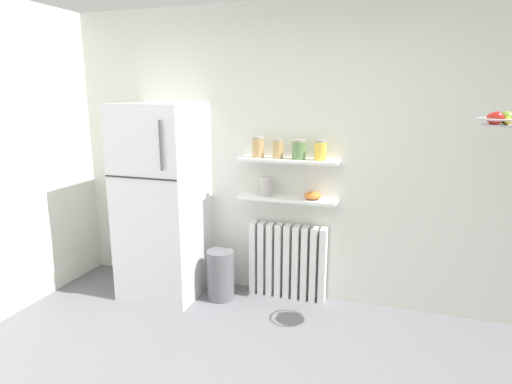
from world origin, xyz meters
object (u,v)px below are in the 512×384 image
Objects in this scene: vase at (267,187)px; refrigerator at (163,201)px; hanging_fruit_basket at (501,120)px; storage_jar_2 at (299,150)px; radiator at (287,261)px; trash_bin at (221,275)px; storage_jar_1 at (278,149)px; storage_jar_3 at (320,150)px; shelf_bowl at (313,195)px; storage_jar_0 at (258,147)px.

refrigerator is at bearing -166.55° from vase.
refrigerator is at bearing 176.45° from hanging_fruit_basket.
storage_jar_2 is (1.21, 0.22, 0.50)m from refrigerator.
radiator is 2.47× the size of hanging_fruit_basket.
radiator is 1.55× the size of trash_bin.
storage_jar_1 is 1.00× the size of storage_jar_2.
storage_jar_1 reaches higher than radiator.
storage_jar_2 is (0.18, 0.00, 0.00)m from storage_jar_1.
storage_jar_3 reaches higher than shelf_bowl.
hanging_fruit_basket is at bearing -3.55° from refrigerator.
vase is (-0.19, -0.03, 0.69)m from radiator.
storage_jar_3 is at bearing 0.00° from shelf_bowl.
shelf_bowl is (-0.05, 0.00, -0.39)m from storage_jar_3.
refrigerator is at bearing -170.64° from shelf_bowl.
refrigerator is 1.16m from storage_jar_1.
shelf_bowl is at bearing -7.69° from radiator.
hanging_fruit_basket is (1.28, -0.38, 0.69)m from shelf_bowl.
storage_jar_2 is (0.09, -0.03, 1.03)m from radiator.
hanging_fruit_basket is at bearing -5.06° from trash_bin.
refrigerator reaches higher than shelf_bowl.
refrigerator reaches higher than storage_jar_1.
storage_jar_2 reaches higher than trash_bin.
storage_jar_0 is 0.18m from storage_jar_1.
hanging_fruit_basket is at bearing -13.53° from storage_jar_1.
shelf_bowl is (1.34, 0.22, 0.11)m from refrigerator.
storage_jar_0 is at bearing -173.74° from radiator.
trash_bin is (-0.29, -0.20, -1.16)m from storage_jar_0.
vase is 0.58× the size of hanging_fruit_basket.
storage_jar_1 is 0.36m from storage_jar_3.
storage_jar_2 is at bearing 0.00° from storage_jar_0.
hanging_fruit_basket is (1.78, -0.38, 0.29)m from storage_jar_0.
storage_jar_0 is 0.40× the size of trash_bin.
radiator is at bearing 18.21° from storage_jar_1.
vase is 0.36× the size of trash_bin.
radiator is 4.20× the size of storage_jar_2.
storage_jar_1 is at bearing 180.00° from shelf_bowl.
refrigerator is at bearing -165.33° from storage_jar_0.
storage_jar_0 is at bearing 180.00° from shelf_bowl.
shelf_bowl is at bearing 0.00° from storage_jar_1.
trash_bin is (-0.48, -0.20, -1.15)m from storage_jar_1.
trash_bin is at bearing 174.94° from hanging_fruit_basket.
shelf_bowl is 0.33× the size of trash_bin.
storage_jar_3 is at bearing 13.40° from trash_bin.
storage_jar_0 is 0.64× the size of hanging_fruit_basket.
refrigerator is 1.49m from storage_jar_3.
shelf_bowl is 1.11m from trash_bin.
storage_jar_0 is 0.55m from storage_jar_3.
storage_jar_3 is (0.36, 0.00, 0.00)m from storage_jar_1.
hanging_fruit_basket is at bearing -12.73° from vase.
storage_jar_2 is at bearing 10.36° from refrigerator.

